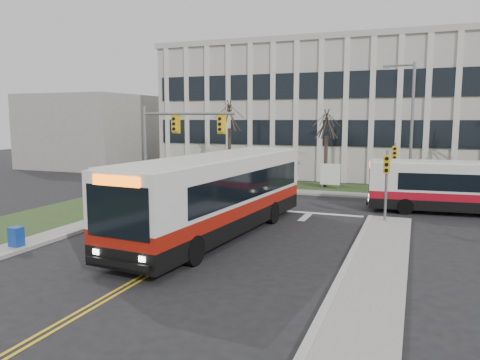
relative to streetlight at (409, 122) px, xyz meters
name	(u,v)px	position (x,y,z in m)	size (l,w,h in m)	color
ground	(202,243)	(-8.03, -16.20, -5.19)	(120.00, 120.00, 0.00)	black
sidewalk_east	(367,310)	(-0.53, -21.20, -5.12)	(2.00, 26.00, 0.14)	#9E9B93
sidewalk_cross	(360,195)	(-3.03, -1.00, -5.12)	(44.00, 1.60, 0.14)	#9E9B93
building_lawn	(364,190)	(-3.03, 1.80, -5.13)	(44.00, 5.00, 0.12)	#29421C
office_building	(380,113)	(-3.03, 13.80, 0.81)	(40.00, 16.00, 12.00)	#B4AFA6
building_annex	(93,131)	(-34.03, 9.80, -1.19)	(12.00, 12.00, 8.00)	#9E9B93
mast_arm_signal	(168,138)	(-13.65, -9.04, -0.94)	(6.11, 0.38, 6.20)	slate
signal_pole_near	(386,176)	(-0.83, -9.30, -2.69)	(0.34, 0.39, 3.80)	slate
signal_pole_far	(394,162)	(-0.83, -0.80, -2.69)	(0.34, 0.39, 3.80)	slate
streetlight	(409,122)	(0.00, 0.00, 0.00)	(2.15, 0.25, 9.20)	slate
directory_sign	(330,175)	(-5.53, 1.30, -4.02)	(1.50, 0.12, 2.00)	slate
tree_left	(229,117)	(-14.03, 1.80, 0.32)	(1.80, 1.80, 7.70)	#42352B
tree_mid	(327,126)	(-6.03, 2.00, -0.31)	(1.80, 1.80, 6.82)	#42352B
bus_main	(218,197)	(-7.94, -14.68, -3.36)	(2.98, 13.74, 3.67)	silver
bus_cross	(469,189)	(3.46, -5.10, -3.73)	(2.37, 10.95, 2.92)	silver
newspaper_box_blue	(16,238)	(-14.83, -19.82, -4.72)	(0.50, 0.45, 0.95)	#153B95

